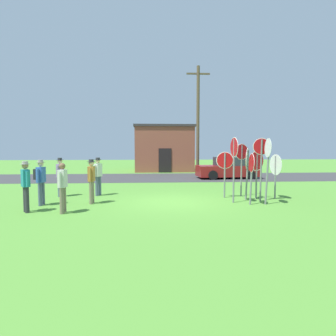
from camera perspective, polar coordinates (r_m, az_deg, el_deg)
ground_plane at (r=12.04m, az=0.68°, el=-6.55°), size 80.00×80.00×0.00m
street_asphalt at (r=21.69m, az=-1.33°, el=-1.80°), size 60.00×6.40×0.01m
building_background at (r=27.66m, az=-0.81°, el=3.82°), size 5.43×4.18×4.20m
utility_pole at (r=23.38m, az=5.76°, el=9.37°), size 1.80×0.24×8.42m
parked_car_on_street at (r=21.52m, az=11.52°, el=-0.10°), size 4.41×2.23×1.51m
stop_sign_tallest at (r=13.72m, az=13.95°, el=1.39°), size 0.67×0.29×2.37m
stop_sign_far_back at (r=13.52m, az=19.96°, el=-0.12°), size 0.16×0.89×1.91m
stop_sign_nearest at (r=12.02m, az=12.54°, el=1.94°), size 0.09×0.79×2.61m
stop_sign_center_cluster at (r=13.14m, az=10.85°, el=0.26°), size 0.73×0.20×2.01m
stop_sign_rear_right at (r=12.84m, az=14.96°, el=0.70°), size 0.43×0.81×2.18m
stop_sign_rear_left at (r=12.65m, az=17.47°, el=1.71°), size 0.69×0.16×2.59m
stop_sign_leaning_right at (r=11.99m, az=18.61°, el=1.55°), size 0.17×0.74×2.55m
stop_sign_leaning_left at (r=13.20m, az=16.67°, el=0.40°), size 0.76×0.44×2.07m
stop_sign_low_front at (r=11.80m, az=15.70°, el=-0.35°), size 0.12×0.75×1.98m
person_holding_notes at (r=14.12m, az=-19.99°, el=-1.20°), size 0.31×0.57×1.74m
person_in_blue at (r=11.13m, az=-25.66°, el=-2.71°), size 0.39×0.49×1.74m
person_near_signs at (r=10.50m, az=-19.59°, el=-3.11°), size 0.24×0.57×1.69m
person_on_left at (r=12.24m, az=-23.28°, el=-1.94°), size 0.41×0.57×1.74m
person_in_dark_shirt at (r=13.90m, az=-13.28°, el=-1.14°), size 0.36×0.52×1.74m
person_in_teal at (r=11.97m, az=-14.48°, el=-1.98°), size 0.32×0.57×1.74m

